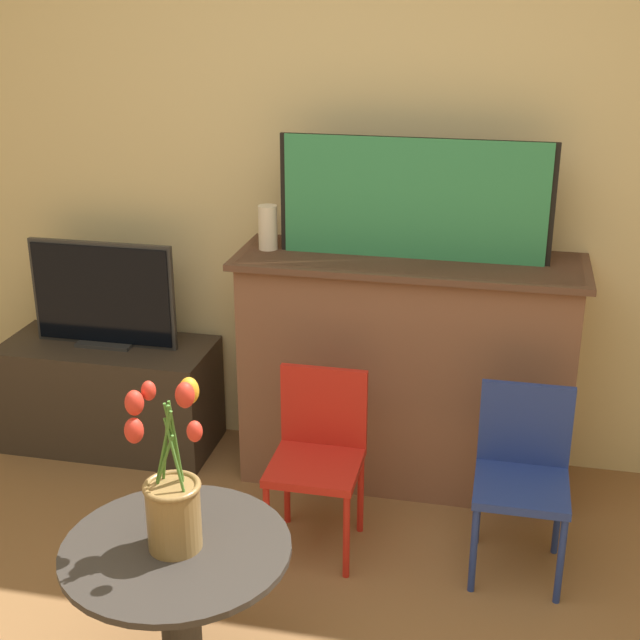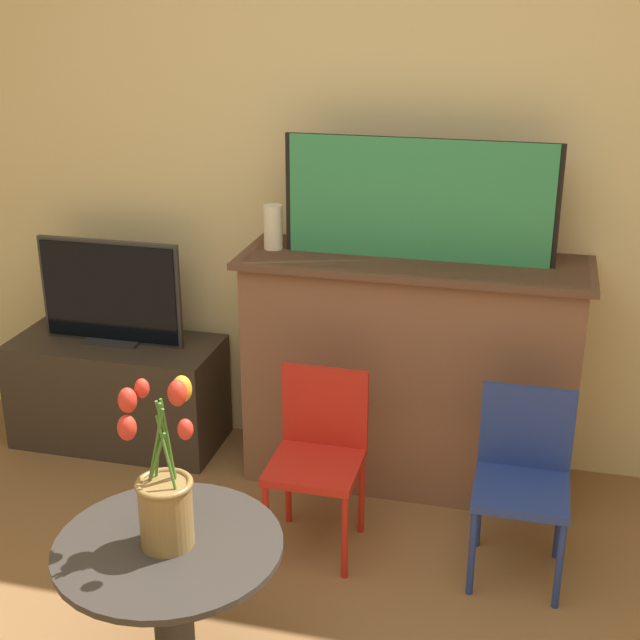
# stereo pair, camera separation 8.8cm
# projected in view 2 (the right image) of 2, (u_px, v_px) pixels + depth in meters

# --- Properties ---
(wall_back) EXTENTS (8.00, 0.06, 2.70)m
(wall_back) POSITION_uv_depth(u_px,v_px,m) (375.00, 141.00, 3.54)
(wall_back) COLOR beige
(wall_back) RESTS_ON ground
(fireplace_mantel) EXTENTS (1.35, 0.47, 0.95)m
(fireplace_mantel) POSITION_uv_depth(u_px,v_px,m) (410.00, 368.00, 3.58)
(fireplace_mantel) COLOR brown
(fireplace_mantel) RESTS_ON ground
(painting) EXTENTS (1.04, 0.03, 0.46)m
(painting) POSITION_uv_depth(u_px,v_px,m) (419.00, 200.00, 3.34)
(painting) COLOR black
(painting) RESTS_ON fireplace_mantel
(mantel_candle) EXTENTS (0.08, 0.08, 0.18)m
(mantel_candle) POSITION_uv_depth(u_px,v_px,m) (273.00, 227.00, 3.52)
(mantel_candle) COLOR silver
(mantel_candle) RESTS_ON fireplace_mantel
(tv_stand) EXTENTS (0.91, 0.41, 0.48)m
(tv_stand) POSITION_uv_depth(u_px,v_px,m) (118.00, 392.00, 3.96)
(tv_stand) COLOR #382D23
(tv_stand) RESTS_ON ground
(tv_monitor) EXTENTS (0.64, 0.12, 0.46)m
(tv_monitor) POSITION_uv_depth(u_px,v_px,m) (110.00, 294.00, 3.80)
(tv_monitor) COLOR #2D2D2D
(tv_monitor) RESTS_ON tv_stand
(chair_red) EXTENTS (0.32, 0.32, 0.66)m
(chair_red) POSITION_uv_depth(u_px,v_px,m) (319.00, 449.00, 3.19)
(chair_red) COLOR red
(chair_red) RESTS_ON ground
(chair_blue) EXTENTS (0.32, 0.32, 0.66)m
(chair_blue) POSITION_uv_depth(u_px,v_px,m) (523.00, 472.00, 3.04)
(chair_blue) COLOR navy
(chair_blue) RESTS_ON ground
(side_table) EXTENTS (0.63, 0.63, 0.51)m
(side_table) POSITION_uv_depth(u_px,v_px,m) (172.00, 596.00, 2.50)
(side_table) COLOR #332D28
(side_table) RESTS_ON ground
(vase_tulips) EXTENTS (0.24, 0.19, 0.47)m
(vase_tulips) POSITION_uv_depth(u_px,v_px,m) (164.00, 492.00, 2.39)
(vase_tulips) COLOR olive
(vase_tulips) RESTS_ON side_table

